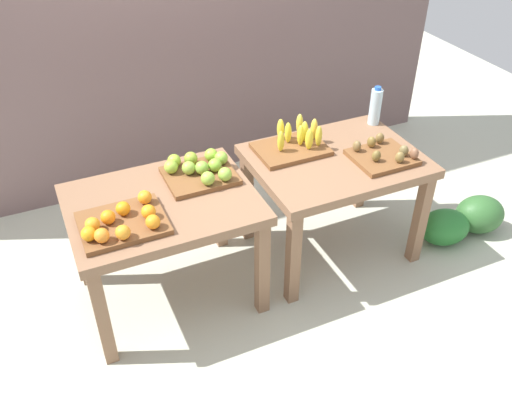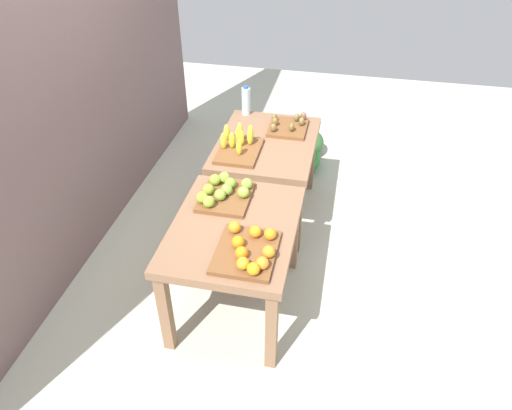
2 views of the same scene
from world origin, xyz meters
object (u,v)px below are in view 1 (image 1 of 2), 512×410
display_table_left (163,215)px  kiwi_bin (383,155)px  water_bottle (375,106)px  watermelon_pile (463,220)px  orange_bin (122,222)px  apple_bin (200,170)px  display_table_right (335,171)px  banana_crate (294,143)px

display_table_left → kiwi_bin: 1.38m
kiwi_bin → water_bottle: (0.21, 0.42, 0.10)m
kiwi_bin → watermelon_pile: (0.68, -0.14, -0.62)m
orange_bin → apple_bin: apple_bin is taller
display_table_left → display_table_right: bearing=0.0°
display_table_right → water_bottle: bearing=31.4°
watermelon_pile → display_table_left: bearing=172.2°
kiwi_bin → watermelon_pile: bearing=-11.7°
display_table_left → water_bottle: (1.58, 0.28, 0.23)m
apple_bin → kiwi_bin: size_ratio=1.14×
orange_bin → banana_crate: 1.22m
display_table_left → orange_bin: (-0.25, -0.15, 0.14)m
display_table_right → watermelon_pile: size_ratio=1.44×
orange_bin → watermelon_pile: orange_bin is taller
banana_crate → watermelon_pile: bearing=-22.7°
kiwi_bin → watermelon_pile: 0.93m
banana_crate → kiwi_bin: bearing=-36.5°
display_table_left → water_bottle: size_ratio=3.89×
apple_bin → banana_crate: bearing=4.6°
display_table_left → orange_bin: orange_bin is taller
banana_crate → water_bottle: size_ratio=1.64×
orange_bin → display_table_left: bearing=31.6°
banana_crate → apple_bin: bearing=-175.4°
orange_bin → water_bottle: (1.83, 0.43, 0.09)m
display_table_right → water_bottle: water_bottle is taller
apple_bin → watermelon_pile: apple_bin is taller
apple_bin → banana_crate: 0.65m
orange_bin → banana_crate: banana_crate is taller
kiwi_bin → water_bottle: bearing=63.0°
display_table_right → banana_crate: 0.31m
orange_bin → water_bottle: size_ratio=1.67×
display_table_right → orange_bin: 1.39m
display_table_left → orange_bin: bearing=-148.4°
display_table_right → watermelon_pile: 1.08m
water_bottle → kiwi_bin: bearing=-117.0°
display_table_right → apple_bin: (-0.84, 0.14, 0.15)m
apple_bin → kiwi_bin: apple_bin is taller
display_table_right → banana_crate: bearing=136.2°
orange_bin → kiwi_bin: (1.62, 0.02, -0.01)m
orange_bin → watermelon_pile: (2.29, -0.12, -0.63)m
display_table_left → watermelon_pile: display_table_left is taller
orange_bin → banana_crate: bearing=16.3°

